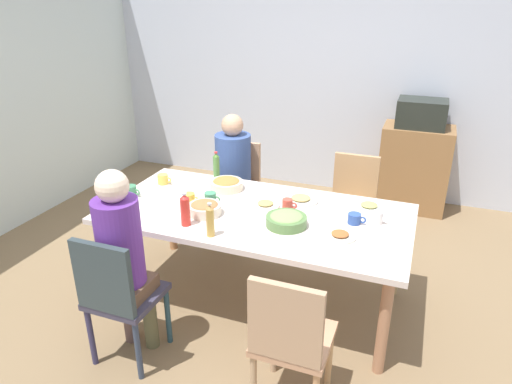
{
  "coord_description": "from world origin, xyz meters",
  "views": [
    {
      "loc": [
        1.04,
        -2.75,
        2.15
      ],
      "look_at": [
        0.0,
        0.0,
        0.88
      ],
      "focal_mm": 32.37,
      "sensor_mm": 36.0,
      "label": 1
    }
  ],
  "objects_px": {
    "person_1": "(122,253)",
    "cup_5": "(377,218)",
    "bottle_1": "(210,220)",
    "chair_0": "(290,337)",
    "side_cabinet": "(414,168)",
    "bottle_2": "(185,210)",
    "bowl_0": "(226,184)",
    "cup_2": "(106,204)",
    "cup_7": "(288,205)",
    "chair_2": "(352,201)",
    "plate_0": "(369,206)",
    "chair_3": "(237,184)",
    "person_3": "(233,166)",
    "plate_2": "(265,205)",
    "cup_0": "(211,198)",
    "bowl_2": "(286,220)",
    "bottle_0": "(216,167)",
    "chair_1": "(117,294)",
    "cup_6": "(163,179)",
    "plate_1": "(340,235)",
    "cup_4": "(190,199)",
    "plate_3": "(301,199)",
    "bowl_1": "(205,208)",
    "cup_3": "(355,219)",
    "dining_table": "(256,220)",
    "microwave": "(422,113)",
    "cup_1": "(131,191)"
  },
  "relations": [
    {
      "from": "plate_0",
      "to": "bowl_1",
      "type": "relative_size",
      "value": 0.92
    },
    {
      "from": "person_1",
      "to": "bowl_0",
      "type": "bearing_deg",
      "value": 81.2
    },
    {
      "from": "chair_1",
      "to": "chair_0",
      "type": "bearing_deg",
      "value": 0.0
    },
    {
      "from": "cup_2",
      "to": "cup_7",
      "type": "xyz_separation_m",
      "value": [
        1.21,
        0.46,
        -0.01
      ]
    },
    {
      "from": "bowl_2",
      "to": "bottle_0",
      "type": "xyz_separation_m",
      "value": [
        -0.78,
        0.57,
        0.07
      ]
    },
    {
      "from": "cup_6",
      "to": "side_cabinet",
      "type": "xyz_separation_m",
      "value": [
        1.86,
        1.92,
        -0.32
      ]
    },
    {
      "from": "person_1",
      "to": "chair_3",
      "type": "height_order",
      "value": "person_1"
    },
    {
      "from": "chair_2",
      "to": "plate_0",
      "type": "distance_m",
      "value": 0.65
    },
    {
      "from": "person_3",
      "to": "microwave",
      "type": "height_order",
      "value": "person_3"
    },
    {
      "from": "dining_table",
      "to": "cup_3",
      "type": "relative_size",
      "value": 17.46
    },
    {
      "from": "side_cabinet",
      "to": "cup_2",
      "type": "bearing_deg",
      "value": -128.56
    },
    {
      "from": "person_1",
      "to": "plate_0",
      "type": "distance_m",
      "value": 1.72
    },
    {
      "from": "bottle_1",
      "to": "chair_0",
      "type": "bearing_deg",
      "value": -35.19
    },
    {
      "from": "person_1",
      "to": "cup_5",
      "type": "bearing_deg",
      "value": 34.66
    },
    {
      "from": "chair_3",
      "to": "plate_1",
      "type": "bearing_deg",
      "value": -42.71
    },
    {
      "from": "bowl_2",
      "to": "cup_7",
      "type": "xyz_separation_m",
      "value": [
        -0.06,
        0.23,
        -0.0
      ]
    },
    {
      "from": "cup_4",
      "to": "cup_5",
      "type": "height_order",
      "value": "cup_5"
    },
    {
      "from": "bowl_0",
      "to": "cup_0",
      "type": "distance_m",
      "value": 0.29
    },
    {
      "from": "cup_2",
      "to": "cup_5",
      "type": "relative_size",
      "value": 1.09
    },
    {
      "from": "cup_5",
      "to": "chair_1",
      "type": "bearing_deg",
      "value": -142.81
    },
    {
      "from": "plate_0",
      "to": "plate_2",
      "type": "relative_size",
      "value": 1.05
    },
    {
      "from": "chair_3",
      "to": "bottle_1",
      "type": "bearing_deg",
      "value": -73.73
    },
    {
      "from": "bowl_1",
      "to": "cup_3",
      "type": "xyz_separation_m",
      "value": [
        1.0,
        0.23,
        -0.01
      ]
    },
    {
      "from": "side_cabinet",
      "to": "cup_0",
      "type": "bearing_deg",
      "value": -122.29
    },
    {
      "from": "plate_3",
      "to": "cup_1",
      "type": "height_order",
      "value": "cup_1"
    },
    {
      "from": "person_3",
      "to": "cup_1",
      "type": "relative_size",
      "value": 9.57
    },
    {
      "from": "bowl_2",
      "to": "cup_6",
      "type": "relative_size",
      "value": 2.28
    },
    {
      "from": "cup_0",
      "to": "bottle_2",
      "type": "xyz_separation_m",
      "value": [
        -0.0,
        -0.37,
        0.07
      ]
    },
    {
      "from": "bottle_2",
      "to": "microwave",
      "type": "distance_m",
      "value": 2.84
    },
    {
      "from": "cup_2",
      "to": "cup_0",
      "type": "bearing_deg",
      "value": 29.83
    },
    {
      "from": "cup_6",
      "to": "bottle_0",
      "type": "xyz_separation_m",
      "value": [
        0.37,
        0.22,
        0.08
      ]
    },
    {
      "from": "plate_3",
      "to": "bowl_0",
      "type": "xyz_separation_m",
      "value": [
        -0.61,
        0.01,
        0.03
      ]
    },
    {
      "from": "chair_1",
      "to": "bottle_1",
      "type": "distance_m",
      "value": 0.7
    },
    {
      "from": "plate_0",
      "to": "cup_2",
      "type": "xyz_separation_m",
      "value": [
        -1.74,
        -0.7,
        0.03
      ]
    },
    {
      "from": "plate_2",
      "to": "person_1",
      "type": "bearing_deg",
      "value": -121.7
    },
    {
      "from": "side_cabinet",
      "to": "bottle_2",
      "type": "bearing_deg",
      "value": -118.34
    },
    {
      "from": "plate_1",
      "to": "bowl_0",
      "type": "xyz_separation_m",
      "value": [
        -0.99,
        0.46,
        0.03
      ]
    },
    {
      "from": "plate_1",
      "to": "bowl_0",
      "type": "height_order",
      "value": "bowl_0"
    },
    {
      "from": "person_3",
      "to": "cup_4",
      "type": "xyz_separation_m",
      "value": [
        0.03,
        -0.87,
        0.05
      ]
    },
    {
      "from": "cup_6",
      "to": "side_cabinet",
      "type": "relative_size",
      "value": 0.13
    },
    {
      "from": "chair_1",
      "to": "cup_4",
      "type": "distance_m",
      "value": 0.9
    },
    {
      "from": "cup_0",
      "to": "cup_7",
      "type": "height_order",
      "value": "same"
    },
    {
      "from": "plate_0",
      "to": "bowl_2",
      "type": "xyz_separation_m",
      "value": [
        -0.48,
        -0.47,
        0.03
      ]
    },
    {
      "from": "person_3",
      "to": "plate_2",
      "type": "height_order",
      "value": "person_3"
    },
    {
      "from": "chair_1",
      "to": "person_3",
      "type": "distance_m",
      "value": 1.75
    },
    {
      "from": "person_1",
      "to": "bottle_0",
      "type": "bearing_deg",
      "value": 88.88
    },
    {
      "from": "cup_0",
      "to": "bottle_1",
      "type": "xyz_separation_m",
      "value": [
        0.22,
        -0.44,
        0.07
      ]
    },
    {
      "from": "person_3",
      "to": "cup_7",
      "type": "relative_size",
      "value": 10.97
    },
    {
      "from": "cup_3",
      "to": "microwave",
      "type": "xyz_separation_m",
      "value": [
        0.3,
        2.07,
        0.27
      ]
    },
    {
      "from": "chair_1",
      "to": "plate_3",
      "type": "relative_size",
      "value": 3.51
    }
  ]
}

